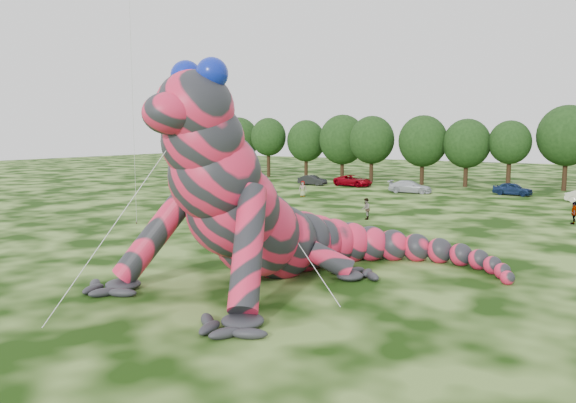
# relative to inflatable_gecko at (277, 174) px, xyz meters

# --- Properties ---
(ground) EXTENTS (240.00, 240.00, 0.00)m
(ground) POSITION_rel_inflatable_gecko_xyz_m (0.01, -5.44, -5.19)
(ground) COLOR #16330A
(ground) RESTS_ON ground
(inflatable_gecko) EXTENTS (20.18, 22.98, 10.39)m
(inflatable_gecko) POSITION_rel_inflatable_gecko_xyz_m (0.00, 0.00, 0.00)
(inflatable_gecko) COLOR #DF2147
(inflatable_gecko) RESTS_ON ground
(tree_0) EXTENTS (6.91, 6.22, 9.51)m
(tree_0) POSITION_rel_inflatable_gecko_xyz_m (-54.55, 53.80, -0.44)
(tree_0) COLOR black
(tree_0) RESTS_ON ground
(tree_1) EXTENTS (6.74, 6.07, 9.81)m
(tree_1) POSITION_rel_inflatable_gecko_xyz_m (-48.35, 52.62, -0.29)
(tree_1) COLOR black
(tree_1) RESTS_ON ground
(tree_2) EXTENTS (7.04, 6.34, 9.64)m
(tree_2) POSITION_rel_inflatable_gecko_xyz_m (-43.01, 53.33, -0.37)
(tree_2) COLOR black
(tree_2) RESTS_ON ground
(tree_3) EXTENTS (5.81, 5.23, 9.44)m
(tree_3) POSITION_rel_inflatable_gecko_xyz_m (-35.71, 51.63, -0.47)
(tree_3) COLOR black
(tree_3) RESTS_ON ground
(tree_4) EXTENTS (6.22, 5.60, 9.06)m
(tree_4) POSITION_rel_inflatable_gecko_xyz_m (-29.63, 53.28, -0.66)
(tree_4) COLOR black
(tree_4) RESTS_ON ground
(tree_5) EXTENTS (7.16, 6.44, 9.80)m
(tree_5) POSITION_rel_inflatable_gecko_xyz_m (-23.12, 53.00, -0.29)
(tree_5) COLOR black
(tree_5) RESTS_ON ground
(tree_6) EXTENTS (6.52, 5.86, 9.49)m
(tree_6) POSITION_rel_inflatable_gecko_xyz_m (-17.55, 51.25, -0.45)
(tree_6) COLOR black
(tree_6) RESTS_ON ground
(tree_7) EXTENTS (6.68, 6.01, 9.48)m
(tree_7) POSITION_rel_inflatable_gecko_xyz_m (-10.07, 51.37, -0.46)
(tree_7) COLOR black
(tree_7) RESTS_ON ground
(tree_8) EXTENTS (6.14, 5.53, 8.94)m
(tree_8) POSITION_rel_inflatable_gecko_xyz_m (-4.21, 51.55, -0.72)
(tree_8) COLOR black
(tree_8) RESTS_ON ground
(tree_9) EXTENTS (5.27, 4.74, 8.68)m
(tree_9) POSITION_rel_inflatable_gecko_xyz_m (1.07, 51.91, -0.85)
(tree_9) COLOR black
(tree_9) RESTS_ON ground
(tree_10) EXTENTS (7.09, 6.38, 10.50)m
(tree_10) POSITION_rel_inflatable_gecko_xyz_m (7.41, 53.14, 0.06)
(tree_10) COLOR black
(tree_10) RESTS_ON ground
(car_0) EXTENTS (4.51, 2.43, 1.46)m
(car_0) POSITION_rel_inflatable_gecko_xyz_m (-34.14, 40.73, -4.46)
(car_0) COLOR silver
(car_0) RESTS_ON ground
(car_1) EXTENTS (4.10, 1.58, 1.33)m
(car_1) POSITION_rel_inflatable_gecko_xyz_m (-22.48, 42.83, -4.53)
(car_1) COLOR black
(car_1) RESTS_ON ground
(car_2) EXTENTS (5.69, 3.34, 1.49)m
(car_2) POSITION_rel_inflatable_gecko_xyz_m (-17.07, 44.35, -4.45)
(car_2) COLOR #8E010D
(car_2) RESTS_ON ground
(car_3) EXTENTS (5.31, 2.72, 1.48)m
(car_3) POSITION_rel_inflatable_gecko_xyz_m (-7.79, 40.57, -4.46)
(car_3) COLOR silver
(car_3) RESTS_ON ground
(car_4) EXTENTS (4.49, 2.25, 1.47)m
(car_4) POSITION_rel_inflatable_gecko_xyz_m (3.03, 44.49, -4.46)
(car_4) COLOR #13264F
(car_4) RESTS_ON ground
(spectator_1) EXTENTS (0.95, 1.06, 1.80)m
(spectator_1) POSITION_rel_inflatable_gecko_xyz_m (-3.80, 19.17, -4.29)
(spectator_1) COLOR gray
(spectator_1) RESTS_ON ground
(spectator_3) EXTENTS (0.58, 1.10, 1.78)m
(spectator_3) POSITION_rel_inflatable_gecko_xyz_m (11.09, 25.79, -4.30)
(spectator_3) COLOR gray
(spectator_3) RESTS_ON ground
(spectator_4) EXTENTS (0.99, 0.81, 1.76)m
(spectator_4) POSITION_rel_inflatable_gecko_xyz_m (-16.74, 30.63, -4.32)
(spectator_4) COLOR gray
(spectator_4) RESTS_ON ground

